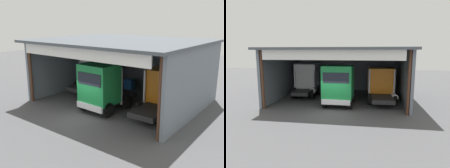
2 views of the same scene
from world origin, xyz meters
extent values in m
plane|color=#4C4C4F|center=(0.00, 0.00, 0.00)|extent=(80.00, 80.00, 0.00)
cube|color=slate|center=(0.00, 10.17, 2.54)|extent=(12.58, 0.24, 5.08)
cube|color=slate|center=(-6.29, 5.08, 2.54)|extent=(0.24, 10.17, 5.08)
cube|color=slate|center=(6.29, 5.08, 2.54)|extent=(0.24, 10.17, 5.08)
cube|color=#474E55|center=(0.00, 4.71, 5.18)|extent=(13.18, 10.91, 0.20)
cylinder|color=#4C2D1E|center=(-6.04, 0.15, 2.54)|extent=(0.24, 0.24, 5.08)
cylinder|color=#4C2D1E|center=(6.04, 0.15, 2.54)|extent=(0.24, 0.24, 5.08)
cube|color=white|center=(0.00, -0.30, 4.73)|extent=(11.32, 0.12, 0.90)
cube|color=white|center=(-4.00, 6.25, 2.19)|extent=(2.47, 2.50, 2.78)
cube|color=black|center=(-4.08, 7.45, 2.68)|extent=(1.98, 0.18, 0.83)
cube|color=silver|center=(-4.08, 7.48, 0.70)|extent=(2.21, 0.30, 0.44)
cube|color=#232326|center=(-3.89, 4.47, 0.73)|extent=(1.95, 3.36, 0.36)
cylinder|color=silver|center=(-4.96, 4.86, 1.76)|extent=(0.18, 0.18, 2.41)
cylinder|color=silver|center=(-2.87, 4.99, 1.76)|extent=(0.18, 0.18, 2.41)
cylinder|color=silver|center=(-2.86, 4.83, 0.85)|extent=(0.63, 1.23, 0.56)
cylinder|color=black|center=(-5.04, 6.66, 0.55)|extent=(0.37, 1.12, 1.11)
cylinder|color=black|center=(-3.02, 6.79, 0.55)|extent=(0.37, 1.12, 1.11)
cylinder|color=black|center=(-4.90, 4.40, 0.55)|extent=(0.37, 1.12, 1.11)
cylinder|color=black|center=(-2.88, 4.53, 0.55)|extent=(0.37, 1.12, 1.11)
cube|color=#197F3D|center=(0.31, 1.60, 2.27)|extent=(2.65, 2.15, 2.91)
cube|color=black|center=(0.28, 0.54, 2.78)|extent=(2.21, 0.12, 0.87)
cube|color=silver|center=(0.28, 0.51, 0.71)|extent=(2.47, 0.23, 0.44)
cube|color=#232326|center=(0.36, 3.52, 0.74)|extent=(2.04, 3.54, 0.36)
cylinder|color=silver|center=(1.51, 2.76, 1.98)|extent=(0.18, 0.18, 2.83)
cylinder|color=silver|center=(-0.83, 2.82, 1.98)|extent=(0.18, 0.18, 2.83)
cylinder|color=silver|center=(-0.82, 3.25, 0.86)|extent=(0.59, 1.21, 0.56)
cylinder|color=black|center=(1.44, 1.15, 0.56)|extent=(0.33, 1.14, 1.13)
cylinder|color=black|center=(-0.85, 1.22, 0.56)|extent=(0.33, 1.14, 1.13)
cylinder|color=black|center=(1.50, 3.49, 0.56)|extent=(0.33, 1.14, 1.13)
cylinder|color=black|center=(-0.79, 3.55, 0.56)|extent=(0.33, 1.14, 1.13)
cube|color=orange|center=(4.20, 4.83, 2.05)|extent=(2.62, 2.36, 2.52)
cube|color=black|center=(4.18, 6.01, 2.49)|extent=(2.20, 0.10, 0.76)
cube|color=silver|center=(4.18, 6.04, 0.69)|extent=(2.46, 0.20, 0.44)
cube|color=#232326|center=(4.23, 2.80, 0.72)|extent=(2.00, 3.73, 0.36)
cylinder|color=silver|center=(3.06, 3.51, 1.91)|extent=(0.18, 0.18, 2.75)
cylinder|color=silver|center=(5.38, 3.54, 1.91)|extent=(0.18, 0.18, 2.75)
cylinder|color=silver|center=(5.39, 3.12, 0.84)|extent=(0.58, 1.21, 0.56)
cylinder|color=black|center=(3.05, 5.28, 0.54)|extent=(0.32, 1.08, 1.07)
cylinder|color=black|center=(5.33, 5.31, 0.54)|extent=(0.32, 1.08, 1.07)
cylinder|color=black|center=(3.09, 2.78, 0.54)|extent=(0.32, 1.08, 1.07)
cylinder|color=black|center=(5.38, 2.82, 0.54)|extent=(0.32, 1.08, 1.07)
cylinder|color=#197233|center=(-1.61, 9.07, 0.47)|extent=(0.58, 0.58, 0.94)
cube|color=#1E59A5|center=(-1.60, 8.45, 0.50)|extent=(0.90, 0.60, 1.00)
camera|label=1|loc=(12.13, -12.13, 6.88)|focal=40.45mm
camera|label=2|loc=(2.94, -15.47, 4.93)|focal=31.75mm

